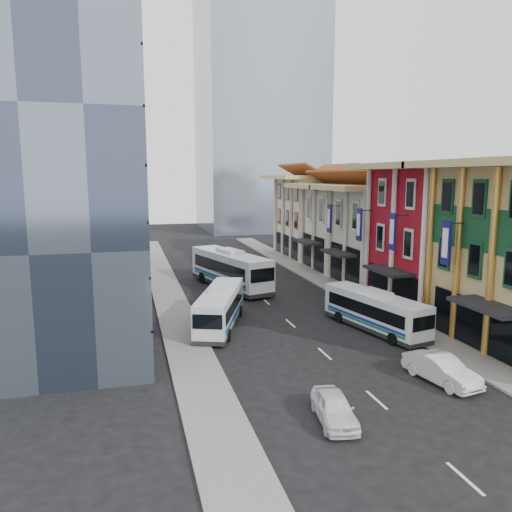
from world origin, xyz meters
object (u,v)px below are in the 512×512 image
object	(u,v)px
bus_left_near	(220,307)
bus_right	(375,310)
sedan_left	(334,408)
sedan_right	(441,369)
bus_left_far	(230,268)
office_tower	(54,127)

from	to	relation	value
bus_left_near	bus_right	bearing A→B (deg)	1.55
bus_left_near	bus_right	world-z (taller)	bus_left_near
sedan_left	sedan_right	distance (m)	8.08
bus_right	sedan_right	world-z (taller)	bus_right
bus_left_near	sedan_left	xyz separation A→B (m)	(2.44, -16.03, -0.91)
bus_left_far	bus_right	size ratio (longest dim) A/B	1.31
bus_left_near	bus_left_far	bearing A→B (deg)	95.38
sedan_left	sedan_right	world-z (taller)	sedan_right
bus_left_far	sedan_left	world-z (taller)	bus_left_far
office_tower	bus_left_far	xyz separation A→B (m)	(15.00, 9.54, -12.97)
sedan_left	office_tower	bearing A→B (deg)	133.37
sedan_left	bus_left_far	bearing A→B (deg)	95.84
office_tower	bus_left_near	bearing A→B (deg)	-17.20
bus_left_far	sedan_right	bearing A→B (deg)	-92.72
office_tower	sedan_left	distance (m)	27.98
bus_left_near	sedan_right	world-z (taller)	bus_left_near
bus_left_near	sedan_left	world-z (taller)	bus_left_near
office_tower	sedan_right	world-z (taller)	office_tower
office_tower	sedan_right	xyz separation A→B (m)	(21.55, -16.90, -14.23)
bus_left_far	bus_right	bearing A→B (deg)	-82.64
bus_left_far	sedan_right	world-z (taller)	bus_left_far
sedan_left	sedan_right	bearing A→B (deg)	27.40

